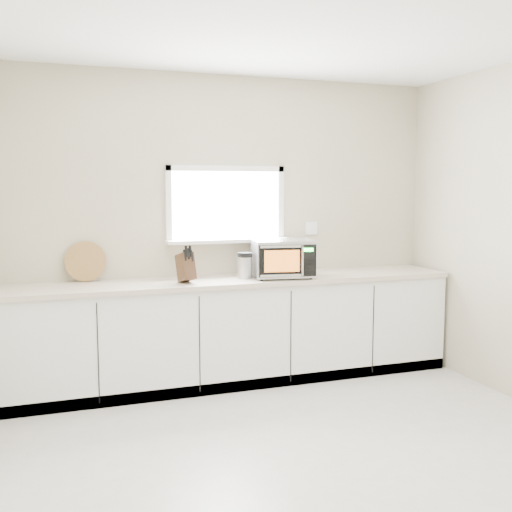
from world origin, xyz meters
name	(u,v)px	position (x,y,z in m)	size (l,w,h in m)	color
ground	(317,463)	(0.00, 0.00, 0.00)	(4.00, 4.00, 0.00)	beige
back_wall	(226,225)	(0.00, 2.00, 1.36)	(4.00, 0.17, 2.70)	beige
cabinets	(236,332)	(0.00, 1.70, 0.44)	(3.92, 0.60, 0.88)	white
countertop	(236,281)	(0.00, 1.69, 0.90)	(3.92, 0.64, 0.04)	beige
microwave	(283,258)	(0.41, 1.61, 1.09)	(0.57, 0.49, 0.33)	black
knife_block	(186,267)	(-0.46, 1.60, 1.05)	(0.15, 0.23, 0.31)	#402817
cutting_board	(86,261)	(-1.24, 1.94, 1.09)	(0.34, 0.34, 0.02)	#A0753E
coffee_grinder	(245,265)	(0.08, 1.67, 1.03)	(0.14, 0.14, 0.23)	#B6B8BE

